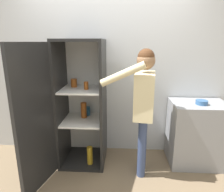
% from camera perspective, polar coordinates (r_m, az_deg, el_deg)
% --- Properties ---
extents(ground_plane, '(12.00, 12.00, 0.00)m').
position_cam_1_polar(ground_plane, '(2.63, -2.49, -25.00)').
color(ground_plane, '#7A664C').
extents(wall_back, '(7.00, 0.06, 2.55)m').
position_cam_1_polar(wall_back, '(3.01, -0.89, 7.19)').
color(wall_back, silver).
rests_on(wall_back, ground_plane).
extents(refrigerator, '(0.81, 1.23, 1.73)m').
position_cam_1_polar(refrigerator, '(2.74, -10.66, -2.85)').
color(refrigerator, black).
rests_on(refrigerator, ground_plane).
extents(person, '(0.67, 0.54, 1.62)m').
position_cam_1_polar(person, '(2.46, 9.02, -0.49)').
color(person, '#384770').
rests_on(person, ground_plane).
extents(counter, '(0.75, 0.56, 0.89)m').
position_cam_1_polar(counter, '(3.11, 23.04, -9.78)').
color(counter, gray).
rests_on(counter, ground_plane).
extents(bowl, '(0.15, 0.15, 0.06)m').
position_cam_1_polar(bowl, '(2.90, 24.26, -1.67)').
color(bowl, '#335B8E').
rests_on(bowl, counter).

